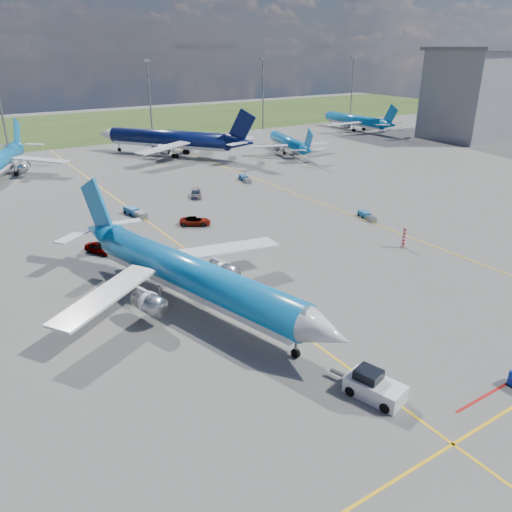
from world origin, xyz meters
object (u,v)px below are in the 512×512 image
bg_jet_ene (354,130)px  service_car_b (195,221)px  bg_jet_nnw (1,179)px  bg_jet_n (170,155)px  warning_post (404,237)px  baggage_tug_c (135,212)px  service_car_a (99,248)px  baggage_tug_e (245,179)px  pushback_tug (373,387)px  baggage_tug_w (367,216)px  service_car_c (196,194)px  bg_jet_ne (288,153)px  main_airliner (195,307)px

bg_jet_ene → service_car_b: (-88.43, -58.52, 0.68)m
bg_jet_nnw → bg_jet_n: size_ratio=0.84×
warning_post → baggage_tug_c: 43.39m
service_car_a → baggage_tug_c: 16.54m
baggage_tug_e → pushback_tug: bearing=-101.0°
service_car_a → baggage_tug_c: bearing=26.4°
bg_jet_nnw → baggage_tug_w: 77.21m
bg_jet_nnw → bg_jet_ene: bg_jet_nnw is taller
baggage_tug_c → service_car_c: bearing=5.7°
bg_jet_ne → service_car_c: size_ratio=6.65×
bg_jet_n → baggage_tug_c: 49.74m
warning_post → baggage_tug_e: bearing=88.7°
bg_jet_ne → service_car_b: 60.95m
warning_post → bg_jet_nnw: 84.70m
bg_jet_nnw → bg_jet_ne: bg_jet_nnw is taller
main_airliner → service_car_c: (19.36, 38.47, 0.67)m
main_airliner → service_car_b: size_ratio=8.57×
warning_post → baggage_tug_c: size_ratio=0.55×
warning_post → service_car_a: size_ratio=0.69×
main_airliner → service_car_c: size_ratio=9.05×
bg_jet_nnw → bg_jet_ene: 110.36m
warning_post → service_car_c: size_ratio=0.65×
bg_jet_n → service_car_a: (-35.15, -56.10, 0.74)m
bg_jet_ne → bg_jet_ene: bearing=-139.7°
bg_jet_nnw → main_airliner: 74.11m
service_car_b → pushback_tug: bearing=-155.8°
main_airliner → pushback_tug: size_ratio=6.32×
service_car_c → baggage_tug_w: size_ratio=1.04×
service_car_a → baggage_tug_e: bearing=4.6°
bg_jet_n → baggage_tug_e: (2.29, -33.13, 0.49)m
bg_jet_ene → service_car_a: size_ratio=8.32×
warning_post → service_car_a: bearing=150.0°
main_airliner → baggage_tug_w: bearing=3.3°
bg_jet_nnw → bg_jet_ne: size_ratio=1.27×
warning_post → main_airliner: 32.46m
warning_post → pushback_tug: bearing=-142.0°
bg_jet_nnw → baggage_tug_w: (46.63, -61.54, 0.45)m
warning_post → service_car_c: 40.75m
main_airliner → baggage_tug_e: size_ratio=8.60×
service_car_a → main_airliner: bearing=-106.0°
service_car_a → baggage_tug_w: service_car_a is taller
bg_jet_ne → service_car_c: (-39.52, -24.81, 0.67)m
pushback_tug → baggage_tug_c: size_ratio=1.21×
bg_jet_ene → main_airliner: size_ratio=0.87×
main_airliner → baggage_tug_c: 34.67m
pushback_tug → baggage_tug_w: pushback_tug is taller
warning_post → service_car_a: (-36.46, 21.02, -0.76)m
service_car_a → baggage_tug_w: (41.23, -8.93, -0.30)m
baggage_tug_w → baggage_tug_e: baggage_tug_e is taller
warning_post → bg_jet_n: bg_jet_n is taller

